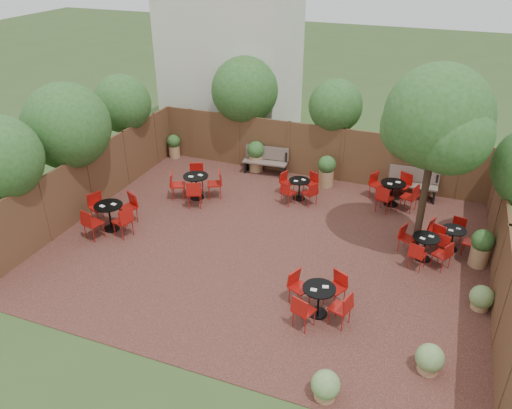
% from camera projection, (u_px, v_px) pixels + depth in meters
% --- Properties ---
extents(ground, '(80.00, 80.00, 0.00)m').
position_uv_depth(ground, '(267.00, 246.00, 14.52)').
color(ground, '#354F23').
rests_on(ground, ground).
extents(courtyard_paving, '(12.00, 10.00, 0.02)m').
position_uv_depth(courtyard_paving, '(267.00, 245.00, 14.51)').
color(courtyard_paving, '#381A17').
rests_on(courtyard_paving, ground).
extents(fence_back, '(12.00, 0.08, 2.00)m').
position_uv_depth(fence_back, '(315.00, 151.00, 18.13)').
color(fence_back, brown).
rests_on(fence_back, ground).
extents(fence_left, '(0.08, 10.00, 2.00)m').
position_uv_depth(fence_left, '(90.00, 182.00, 15.94)').
color(fence_left, brown).
rests_on(fence_left, ground).
extents(fence_right, '(0.08, 10.00, 2.00)m').
position_uv_depth(fence_right, '(501.00, 260.00, 12.14)').
color(fence_right, brown).
rests_on(fence_right, ground).
extents(neighbour_building, '(5.00, 4.00, 8.00)m').
position_uv_depth(neighbour_building, '(232.00, 42.00, 20.58)').
color(neighbour_building, beige).
rests_on(neighbour_building, ground).
extents(overhang_foliage, '(15.60, 10.67, 2.64)m').
position_uv_depth(overhang_foliage, '(236.00, 120.00, 15.97)').
color(overhang_foliage, '#24511A').
rests_on(overhang_foliage, ground).
extents(courtyard_tree, '(2.83, 2.73, 5.24)m').
position_uv_depth(courtyard_tree, '(436.00, 123.00, 12.60)').
color(courtyard_tree, black).
rests_on(courtyard_tree, courtyard_paving).
extents(park_bench_left, '(1.67, 0.66, 1.01)m').
position_uv_depth(park_bench_left, '(266.00, 160.00, 18.60)').
color(park_bench_left, brown).
rests_on(park_bench_left, courtyard_paving).
extents(park_bench_right, '(1.66, 0.58, 1.01)m').
position_uv_depth(park_bench_right, '(413.00, 183.00, 16.93)').
color(park_bench_right, brown).
rests_on(park_bench_right, courtyard_paving).
extents(bistro_tables, '(11.23, 7.78, 0.96)m').
position_uv_depth(bistro_tables, '(288.00, 216.00, 15.08)').
color(bistro_tables, black).
rests_on(bistro_tables, courtyard_paving).
extents(planters, '(11.85, 4.16, 1.16)m').
position_uv_depth(planters, '(304.00, 175.00, 17.28)').
color(planters, '#9E784F').
rests_on(planters, courtyard_paving).
extents(low_shrubs, '(3.38, 4.47, 0.64)m').
position_uv_depth(low_shrubs, '(417.00, 345.00, 10.59)').
color(low_shrubs, '#9E784F').
rests_on(low_shrubs, courtyard_paving).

